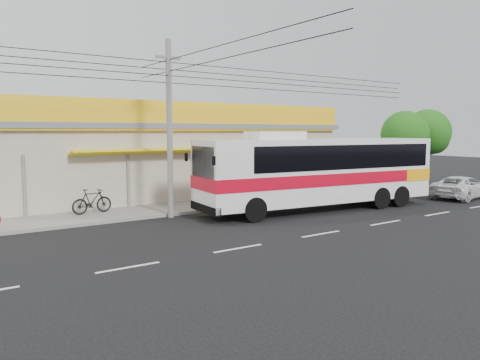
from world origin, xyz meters
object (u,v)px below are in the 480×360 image
object	(u,v)px
motorbike_dark	(92,201)
tree_near	(406,136)
white_car	(462,187)
utility_pole	(169,71)
tree_far	(429,134)
coach_bus	(323,168)

from	to	relation	value
motorbike_dark	tree_near	xyz separation A→B (m)	(21.83, -1.66, 2.98)
white_car	utility_pole	size ratio (longest dim) A/B	0.14
white_car	tree_far	distance (m)	7.79
white_car	tree_far	xyz separation A→B (m)	(4.62, 5.40, 3.19)
coach_bus	white_car	xyz separation A→B (m)	(9.96, -1.85, -1.50)
utility_pole	tree_near	xyz separation A→B (m)	(18.83, 0.68, -3.08)
tree_far	motorbike_dark	bearing A→B (deg)	177.01
white_car	utility_pole	bearing A→B (deg)	68.02
tree_near	tree_far	world-z (taller)	tree_far
white_car	tree_near	distance (m)	6.07
motorbike_dark	white_car	bearing A→B (deg)	-115.62
coach_bus	tree_far	distance (m)	15.09
white_car	utility_pole	world-z (taller)	utility_pole
white_car	coach_bus	bearing A→B (deg)	71.59
coach_bus	utility_pole	bearing A→B (deg)	167.75
coach_bus	white_car	bearing A→B (deg)	-4.09
tree_far	white_car	bearing A→B (deg)	-130.54
coach_bus	tree_near	xyz separation A→B (m)	(11.37, 3.20, 1.55)
utility_pole	tree_far	bearing A→B (deg)	2.66
coach_bus	motorbike_dark	distance (m)	11.62
white_car	tree_far	bearing A→B (deg)	-48.42
motorbike_dark	tree_near	bearing A→B (deg)	-101.77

